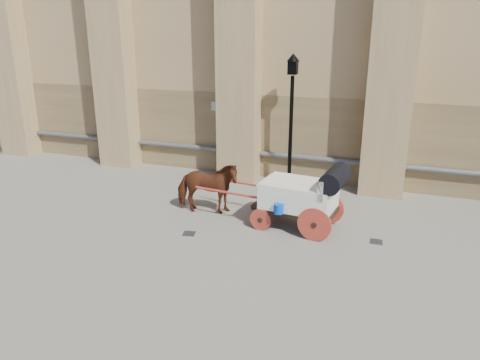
% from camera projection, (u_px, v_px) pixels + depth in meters
% --- Properties ---
extents(ground, '(90.00, 90.00, 0.00)m').
position_uv_depth(ground, '(230.00, 218.00, 13.63)').
color(ground, slate).
rests_on(ground, ground).
extents(horse, '(2.03, 1.24, 1.60)m').
position_uv_depth(horse, '(207.00, 188.00, 13.72)').
color(horse, brown).
rests_on(horse, ground).
extents(carriage, '(4.33, 1.62, 1.85)m').
position_uv_depth(carriage, '(304.00, 194.00, 12.62)').
color(carriage, black).
rests_on(carriage, ground).
extents(street_lamp, '(0.42, 0.42, 4.47)m').
position_uv_depth(street_lamp, '(291.00, 118.00, 15.48)').
color(street_lamp, black).
rests_on(street_lamp, ground).
extents(drain_grate_near, '(0.38, 0.38, 0.01)m').
position_uv_depth(drain_grate_near, '(189.00, 234.00, 12.59)').
color(drain_grate_near, black).
rests_on(drain_grate_near, ground).
extents(drain_grate_far, '(0.34, 0.34, 0.01)m').
position_uv_depth(drain_grate_far, '(376.00, 242.00, 12.12)').
color(drain_grate_far, black).
rests_on(drain_grate_far, ground).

